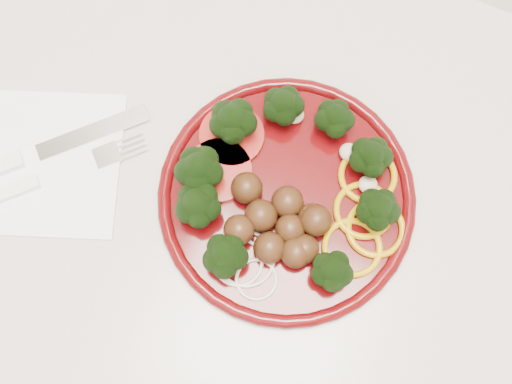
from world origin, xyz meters
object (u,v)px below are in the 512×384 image
at_px(plate, 286,194).
at_px(fork, 21,187).
at_px(napkin, 44,162).
at_px(knife, 16,161).

distance_m(plate, fork, 0.27).
bearing_deg(napkin, plate, 15.15).
bearing_deg(plate, napkin, -164.85).
xyz_separation_m(plate, fork, (-0.25, -0.10, -0.01)).
xyz_separation_m(plate, knife, (-0.27, -0.08, -0.01)).
bearing_deg(napkin, knife, -155.85).
relative_size(knife, fork, 1.12).
relative_size(napkin, knife, 0.89).
relative_size(plate, fork, 1.66).
distance_m(knife, fork, 0.03).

